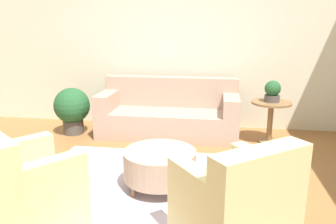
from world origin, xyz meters
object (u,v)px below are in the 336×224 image
object	(u,v)px
armchair_right	(237,207)
potted_plant_on_side_table	(272,91)
potted_plant_floor	(72,108)
armchair_left	(24,190)
side_table	(271,114)
ottoman_table	(160,164)
couch	(168,115)

from	to	relation	value
armchair_right	potted_plant_on_side_table	xyz separation A→B (m)	(0.62, 2.58, 0.43)
potted_plant_floor	armchair_right	bearing A→B (deg)	-45.44
armchair_left	side_table	world-z (taller)	armchair_left
ottoman_table	potted_plant_on_side_table	world-z (taller)	potted_plant_on_side_table
potted_plant_floor	ottoman_table	bearing A→B (deg)	-43.45
armchair_right	side_table	bearing A→B (deg)	76.43
armchair_right	armchair_left	bearing A→B (deg)	180.00
armchair_right	potted_plant_floor	size ratio (longest dim) A/B	1.40
ottoman_table	potted_plant_on_side_table	distance (m)	2.24
potted_plant_floor	couch	bearing A→B (deg)	6.67
couch	armchair_left	world-z (taller)	armchair_left
side_table	potted_plant_floor	size ratio (longest dim) A/B	0.84
side_table	potted_plant_on_side_table	xyz separation A→B (m)	(0.00, 0.00, 0.35)
armchair_right	potted_plant_floor	distance (m)	3.57
ottoman_table	couch	bearing A→B (deg)	95.57
couch	armchair_right	size ratio (longest dim) A/B	2.07
armchair_right	potted_plant_floor	xyz separation A→B (m)	(-2.50, 2.54, 0.07)
side_table	potted_plant_on_side_table	world-z (taller)	potted_plant_on_side_table
armchair_left	potted_plant_floor	world-z (taller)	armchair_left
armchair_left	potted_plant_on_side_table	xyz separation A→B (m)	(2.41, 2.58, 0.43)
armchair_left	armchair_right	xyz separation A→B (m)	(1.79, 0.00, 0.00)
couch	side_table	distance (m)	1.58
armchair_left	ottoman_table	distance (m)	1.36
ottoman_table	potted_plant_on_side_table	xyz separation A→B (m)	(1.39, 1.68, 0.51)
couch	potted_plant_floor	distance (m)	1.57
potted_plant_on_side_table	side_table	bearing A→B (deg)	0.00
couch	potted_plant_on_side_table	xyz separation A→B (m)	(1.57, -0.15, 0.46)
ottoman_table	armchair_right	bearing A→B (deg)	-49.48
couch	ottoman_table	xyz separation A→B (m)	(0.18, -1.83, -0.05)
side_table	couch	bearing A→B (deg)	174.67
potted_plant_on_side_table	ottoman_table	bearing A→B (deg)	-129.58
armchair_left	armchair_right	size ratio (longest dim) A/B	1.00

